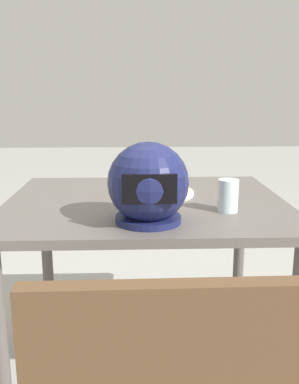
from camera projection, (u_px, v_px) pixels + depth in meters
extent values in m
plane|color=#9E9E99|center=(146.00, 371.00, 1.77)|extent=(14.00, 14.00, 0.00)
cube|color=#5B5651|center=(146.00, 204.00, 1.60)|extent=(1.04, 0.85, 0.03)
cylinder|color=#5B5651|center=(239.00, 256.00, 2.06)|extent=(0.05, 0.05, 0.70)
cylinder|color=#5B5651|center=(47.00, 259.00, 2.03)|extent=(0.05, 0.05, 0.70)
cylinder|color=#5B5651|center=(295.00, 345.00, 1.35)|extent=(0.05, 0.05, 0.70)
cylinder|color=#5B5651|center=(0.00, 351.00, 1.31)|extent=(0.05, 0.05, 0.70)
cylinder|color=white|center=(153.00, 193.00, 1.69)|extent=(0.32, 0.32, 0.01)
cylinder|color=tan|center=(153.00, 189.00, 1.69)|extent=(0.28, 0.28, 0.02)
cylinder|color=red|center=(153.00, 186.00, 1.68)|extent=(0.25, 0.25, 0.00)
sphere|color=#234C1E|center=(144.00, 183.00, 1.68)|extent=(0.04, 0.04, 0.04)
sphere|color=#234C1E|center=(149.00, 180.00, 1.74)|extent=(0.04, 0.04, 0.04)
sphere|color=#234C1E|center=(150.00, 182.00, 1.70)|extent=(0.03, 0.03, 0.03)
sphere|color=#234C1E|center=(163.00, 184.00, 1.66)|extent=(0.04, 0.04, 0.04)
sphere|color=#234C1E|center=(148.00, 183.00, 1.69)|extent=(0.03, 0.03, 0.03)
cylinder|color=#E0D172|center=(146.00, 185.00, 1.66)|extent=(0.02, 0.02, 0.02)
cylinder|color=#E0D172|center=(151.00, 186.00, 1.65)|extent=(0.02, 0.02, 0.01)
cylinder|color=#E0D172|center=(159.00, 185.00, 1.66)|extent=(0.02, 0.02, 0.02)
cylinder|color=#E0D172|center=(135.00, 188.00, 1.62)|extent=(0.03, 0.03, 0.01)
sphere|color=#191E4C|center=(149.00, 183.00, 1.31)|extent=(0.25, 0.25, 0.25)
cylinder|color=#191E4C|center=(149.00, 219.00, 1.34)|extent=(0.21, 0.21, 0.02)
cube|color=black|center=(150.00, 189.00, 1.20)|extent=(0.16, 0.02, 0.09)
cylinder|color=silver|center=(228.00, 196.00, 1.44)|extent=(0.07, 0.07, 0.11)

